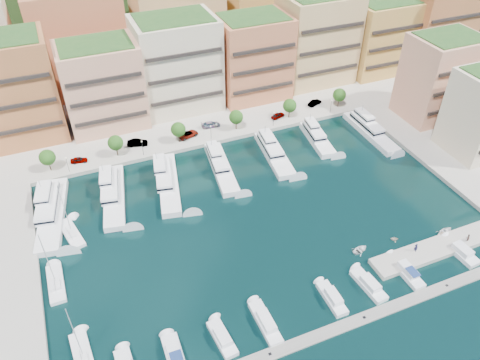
{
  "coord_description": "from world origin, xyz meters",
  "views": [
    {
      "loc": [
        -32.29,
        -66.32,
        69.05
      ],
      "look_at": [
        -1.95,
        6.8,
        6.0
      ],
      "focal_mm": 35.0,
      "sensor_mm": 36.0,
      "label": 1
    }
  ],
  "objects_px": {
    "tree_4": "(290,106)",
    "sailboat_2": "(72,234)",
    "tree_0": "(47,158)",
    "car_0": "(79,160)",
    "cruiser_5": "(332,299)",
    "car_5": "(315,103)",
    "lamppost_3": "(274,117)",
    "yacht_4": "(273,152)",
    "car_2": "(188,134)",
    "cruiser_9": "(460,252)",
    "lamppost_2": "(211,131)",
    "yacht_0": "(51,210)",
    "tender_0": "(360,250)",
    "person_0": "(416,248)",
    "yacht_3": "(220,165)",
    "yacht_2": "(167,180)",
    "yacht_6": "(369,129)",
    "tender_3": "(441,234)",
    "cruiser_2": "(222,339)",
    "tree_5": "(339,95)",
    "car_1": "(137,143)",
    "cruiser_3": "(266,323)",
    "sailboat_1": "(56,284)",
    "tree_2": "(178,129)",
    "lamppost_1": "(142,146)",
    "tender_1": "(394,239)",
    "person_1": "(468,238)",
    "cruiser_1": "(175,356)",
    "car_3": "(211,124)",
    "cruiser_6": "(369,285)",
    "tender_2": "(446,232)",
    "lamppost_0": "(67,162)",
    "sailboat_0": "(84,360)",
    "lamppost_4": "(331,104)",
    "yacht_1": "(113,193)",
    "cruiser_7": "(406,272)",
    "tree_3": "(236,117)",
    "car_4": "(278,115)",
    "yacht_5": "(316,136)"
  },
  "relations": [
    {
      "from": "tree_4",
      "to": "sailboat_2",
      "type": "bearing_deg",
      "value": -159.44
    },
    {
      "from": "tree_0",
      "to": "car_0",
      "type": "bearing_deg",
      "value": 6.21
    },
    {
      "from": "cruiser_5",
      "to": "car_5",
      "type": "xyz_separation_m",
      "value": [
        31.33,
        61.46,
        1.21
      ]
    },
    {
      "from": "sailboat_2",
      "to": "car_0",
      "type": "relative_size",
      "value": 3.3
    },
    {
      "from": "lamppost_3",
      "to": "yacht_4",
      "type": "relative_size",
      "value": 0.21
    },
    {
      "from": "tree_0",
      "to": "car_2",
      "type": "distance_m",
      "value": 35.06
    },
    {
      "from": "cruiser_5",
      "to": "cruiser_9",
      "type": "bearing_deg",
      "value": -0.01
    },
    {
      "from": "lamppost_2",
      "to": "yacht_0",
      "type": "xyz_separation_m",
      "value": [
        -41.25,
        -12.91,
        -2.62
      ]
    },
    {
      "from": "tender_0",
      "to": "person_0",
      "type": "distance_m",
      "value": 10.59
    },
    {
      "from": "lamppost_2",
      "to": "yacht_3",
      "type": "xyz_separation_m",
      "value": [
        -1.87,
        -11.53,
        -2.62
      ]
    },
    {
      "from": "tree_4",
      "to": "yacht_2",
      "type": "bearing_deg",
      "value": -159.62
    },
    {
      "from": "yacht_6",
      "to": "tender_3",
      "type": "distance_m",
      "value": 39.33
    },
    {
      "from": "cruiser_2",
      "to": "car_0",
      "type": "relative_size",
      "value": 1.92
    },
    {
      "from": "tree_5",
      "to": "yacht_0",
      "type": "relative_size",
      "value": 0.24
    },
    {
      "from": "yacht_0",
      "to": "car_1",
      "type": "relative_size",
      "value": 4.63
    },
    {
      "from": "cruiser_3",
      "to": "sailboat_1",
      "type": "xyz_separation_m",
      "value": [
        -32.12,
        22.45,
        -0.24
      ]
    },
    {
      "from": "tree_0",
      "to": "tree_4",
      "type": "bearing_deg",
      "value": 0.0
    },
    {
      "from": "tree_2",
      "to": "sailboat_2",
      "type": "distance_m",
      "value": 38.4
    },
    {
      "from": "lamppost_1",
      "to": "yacht_0",
      "type": "relative_size",
      "value": 0.18
    },
    {
      "from": "tender_1",
      "to": "person_1",
      "type": "relative_size",
      "value": 0.98
    },
    {
      "from": "cruiser_1",
      "to": "yacht_3",
      "type": "bearing_deg",
      "value": 61.12
    },
    {
      "from": "sailboat_1",
      "to": "car_3",
      "type": "height_order",
      "value": "sailboat_1"
    },
    {
      "from": "tree_0",
      "to": "cruiser_6",
      "type": "distance_m",
      "value": 77.17
    },
    {
      "from": "tender_2",
      "to": "tender_3",
      "type": "xyz_separation_m",
      "value": [
        -1.15,
        0.0,
        -0.02
      ]
    },
    {
      "from": "lamppost_0",
      "to": "sailboat_1",
      "type": "relative_size",
      "value": 0.32
    },
    {
      "from": "yacht_4",
      "to": "cruiser_6",
      "type": "distance_m",
      "value": 44.55
    },
    {
      "from": "tree_2",
      "to": "sailboat_0",
      "type": "relative_size",
      "value": 0.43
    },
    {
      "from": "lamppost_4",
      "to": "car_5",
      "type": "height_order",
      "value": "lamppost_4"
    },
    {
      "from": "tree_0",
      "to": "cruiser_5",
      "type": "relative_size",
      "value": 0.74
    },
    {
      "from": "lamppost_1",
      "to": "cruiser_1",
      "type": "distance_m",
      "value": 56.51
    },
    {
      "from": "car_0",
      "to": "car_2",
      "type": "xyz_separation_m",
      "value": [
        28.2,
        0.64,
        0.08
      ]
    },
    {
      "from": "lamppost_2",
      "to": "yacht_1",
      "type": "relative_size",
      "value": 0.19
    },
    {
      "from": "tree_0",
      "to": "lamppost_0",
      "type": "xyz_separation_m",
      "value": [
        4.0,
        -2.3,
        -0.92
      ]
    },
    {
      "from": "cruiser_6",
      "to": "tender_3",
      "type": "xyz_separation_m",
      "value": [
        21.66,
        5.59,
        -0.16
      ]
    },
    {
      "from": "lamppost_2",
      "to": "cruiser_9",
      "type": "relative_size",
      "value": 0.52
    },
    {
      "from": "cruiser_6",
      "to": "yacht_0",
      "type": "bearing_deg",
      "value": 140.43
    },
    {
      "from": "tender_2",
      "to": "person_0",
      "type": "xyz_separation_m",
      "value": [
        -9.87,
        -2.27,
        1.58
      ]
    },
    {
      "from": "tree_5",
      "to": "yacht_4",
      "type": "height_order",
      "value": "tree_5"
    },
    {
      "from": "sailboat_0",
      "to": "sailboat_2",
      "type": "bearing_deg",
      "value": 86.82
    },
    {
      "from": "cruiser_2",
      "to": "cruiser_7",
      "type": "xyz_separation_m",
      "value": [
        37.1,
        -0.03,
        0.02
      ]
    },
    {
      "from": "lamppost_3",
      "to": "cruiser_7",
      "type": "height_order",
      "value": "lamppost_3"
    },
    {
      "from": "lamppost_4",
      "to": "yacht_1",
      "type": "height_order",
      "value": "yacht_1"
    },
    {
      "from": "tree_4",
      "to": "car_0",
      "type": "xyz_separation_m",
      "value": [
        -57.29,
        0.73,
        -3.06
      ]
    },
    {
      "from": "cruiser_3",
      "to": "cruiser_9",
      "type": "relative_size",
      "value": 1.13
    },
    {
      "from": "cruiser_2",
      "to": "sailboat_2",
      "type": "distance_m",
      "value": 40.13
    },
    {
      "from": "sailboat_1",
      "to": "tree_3",
      "type": "bearing_deg",
      "value": 35.28
    },
    {
      "from": "sailboat_1",
      "to": "yacht_0",
      "type": "bearing_deg",
      "value": 86.79
    },
    {
      "from": "tree_4",
      "to": "cruiser_5",
      "type": "bearing_deg",
      "value": -110.01
    },
    {
      "from": "lamppost_1",
      "to": "car_4",
      "type": "xyz_separation_m",
      "value": [
        39.06,
        3.35,
        -2.11
      ]
    },
    {
      "from": "yacht_5",
      "to": "tender_1",
      "type": "bearing_deg",
      "value": -95.37
    }
  ]
}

